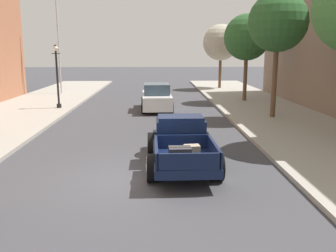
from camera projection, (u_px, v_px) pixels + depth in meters
The scene contains 8 objects.
ground_plane at pixel (134, 178), 10.59m from camera, with size 140.00×140.00×0.00m, color #3D3D42.
hotrod_truck_navy at pixel (180, 141), 11.74m from camera, with size 2.25×4.97×1.58m.
car_background_white at pixel (157, 98), 22.31m from camera, with size 1.99×4.36×1.65m.
street_lamp_far at pixel (57, 71), 21.95m from camera, with size 0.50×0.32×3.85m.
flagpole at pixel (60, 23), 28.66m from camera, with size 1.74×0.16×9.16m.
street_tree_second at pixel (278, 22), 18.39m from camera, with size 3.04×3.04×6.42m.
street_tree_third at pixel (247, 37), 24.82m from camera, with size 3.17×3.17×5.94m.
street_tree_farthest at pixel (221, 43), 33.36m from camera, with size 3.31×3.31×5.83m.
Camera 1 is at (0.70, -10.08, 3.66)m, focal length 38.75 mm.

